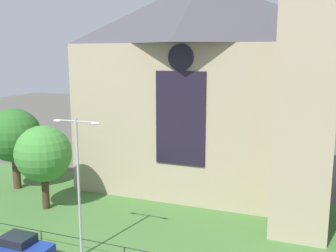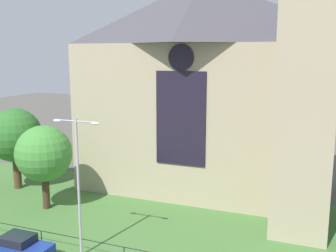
{
  "view_description": "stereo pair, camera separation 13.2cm",
  "coord_description": "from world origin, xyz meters",
  "px_view_note": "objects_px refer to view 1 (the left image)",
  "views": [
    {
      "loc": [
        9.59,
        -18.23,
        13.18
      ],
      "look_at": [
        -0.56,
        8.0,
        8.0
      ],
      "focal_mm": 42.58,
      "sensor_mm": 36.0,
      "label": 1
    },
    {
      "loc": [
        9.71,
        -18.19,
        13.18
      ],
      "look_at": [
        -0.56,
        8.0,
        8.0
      ],
      "focal_mm": 42.58,
      "sensor_mm": 36.0,
      "label": 2
    }
  ],
  "objects_px": {
    "parked_car_blue": "(20,247)",
    "tree_left_far": "(14,136)",
    "church_building": "(207,84)",
    "tree_left_near": "(43,154)",
    "streetlamp_near": "(78,171)"
  },
  "relations": [
    {
      "from": "church_building",
      "to": "tree_left_near",
      "type": "relative_size",
      "value": 3.6
    },
    {
      "from": "church_building",
      "to": "parked_car_blue",
      "type": "relative_size",
      "value": 6.19
    },
    {
      "from": "parked_car_blue",
      "to": "tree_left_far",
      "type": "bearing_deg",
      "value": 132.3
    },
    {
      "from": "streetlamp_near",
      "to": "parked_car_blue",
      "type": "bearing_deg",
      "value": -154.51
    },
    {
      "from": "tree_left_far",
      "to": "streetlamp_near",
      "type": "xyz_separation_m",
      "value": [
        13.33,
        -9.07,
        0.46
      ]
    },
    {
      "from": "tree_left_far",
      "to": "parked_car_blue",
      "type": "height_order",
      "value": "tree_left_far"
    },
    {
      "from": "church_building",
      "to": "tree_left_far",
      "type": "bearing_deg",
      "value": -157.85
    },
    {
      "from": "tree_left_far",
      "to": "streetlamp_near",
      "type": "relative_size",
      "value": 0.86
    },
    {
      "from": "tree_left_near",
      "to": "parked_car_blue",
      "type": "height_order",
      "value": "tree_left_near"
    },
    {
      "from": "church_building",
      "to": "parked_car_blue",
      "type": "bearing_deg",
      "value": -112.76
    },
    {
      "from": "tree_left_near",
      "to": "parked_car_blue",
      "type": "bearing_deg",
      "value": -63.16
    },
    {
      "from": "tree_left_far",
      "to": "streetlamp_near",
      "type": "height_order",
      "value": "streetlamp_near"
    },
    {
      "from": "church_building",
      "to": "tree_left_far",
      "type": "height_order",
      "value": "church_building"
    },
    {
      "from": "tree_left_far",
      "to": "tree_left_near",
      "type": "relative_size",
      "value": 1.1
    },
    {
      "from": "tree_left_far",
      "to": "church_building",
      "type": "bearing_deg",
      "value": 22.15
    }
  ]
}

